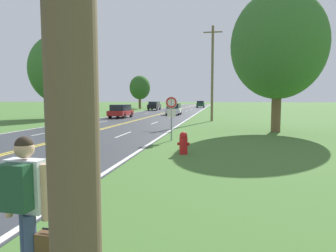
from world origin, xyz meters
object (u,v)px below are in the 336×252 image
Objects in this scene: hitchhiker_person at (24,194)px; tree_right_cluster at (139,86)px; tree_mid_treeline at (278,45)px; car_black_suv_mid_far at (154,106)px; car_dark_green_suv_receding at (201,104)px; traffic_sign at (171,108)px; car_red_hatchback_approaching at (121,111)px; tree_behind_sign at (59,70)px; car_white_hatchback_mid_near at (174,109)px; fire_hydrant at (183,143)px; tree_left_verge at (140,88)px.

tree_right_cluster is (-16.92, 67.66, 4.14)m from hitchhiker_person.
tree_mid_treeline is 1.87× the size of car_black_suv_mid_far.
hitchhiker_person is 71.18m from car_dark_green_suv_receding.
hitchhiker_person is at bearing 1.90° from car_dark_green_suv_receding.
traffic_sign is 41.98m from car_black_suv_mid_far.
tree_right_cluster is at bearing 14.77° from car_red_hatchback_approaching.
car_black_suv_mid_far is (5.14, 25.34, -4.48)m from tree_behind_sign.
traffic_sign is at bearing 4.14° from hitchhiker_person.
tree_right_cluster reaches higher than car_white_hatchback_mid_near.
fire_hydrant is at bearing 8.76° from car_white_hatchback_mid_near.
traffic_sign is 0.25× the size of tree_mid_treeline.
car_black_suv_mid_far is (-9.81, 40.81, -0.81)m from traffic_sign.
tree_behind_sign is 40.01m from tree_right_cluster.
hitchhiker_person is at bearing 5.30° from car_white_hatchback_mid_near.
car_black_suv_mid_far reaches higher than car_red_hatchback_approaching.
car_dark_green_suv_receding is at bearing 42.35° from tree_left_verge.
car_black_suv_mid_far is 1.22× the size of car_dark_green_suv_receding.
car_black_suv_mid_far is at bearing -159.47° from car_white_hatchback_mid_near.
tree_behind_sign is (-15.15, 27.69, 4.32)m from hitchhiker_person.
fire_hydrant is (0.87, 8.56, -0.62)m from hitchhiker_person.
tree_mid_treeline is at bearing -65.56° from tree_right_cluster.
traffic_sign is (-1.07, 3.67, 1.27)m from fire_hydrant.
car_red_hatchback_approaching is 23.24m from car_black_suv_mid_far.
car_white_hatchback_mid_near is 0.76× the size of car_black_suv_mid_far.
car_black_suv_mid_far is at bearing -55.66° from tree_left_verge.
tree_behind_sign is at bearing 134.03° from traffic_sign.
hitchhiker_person is at bearing -160.61° from car_red_hatchback_approaching.
traffic_sign is 58.01m from tree_right_cluster.
tree_mid_treeline reaches higher than tree_left_verge.
tree_right_cluster is at bearing 24.76° from car_black_suv_mid_far.
car_black_suv_mid_far is (-15.92, 35.62, -4.70)m from tree_mid_treeline.
tree_right_cluster is (-1.77, 39.97, -0.18)m from tree_behind_sign.
car_white_hatchback_mid_near is at bearing -159.40° from car_black_suv_mid_far.
car_black_suv_mid_far is (-1.12, 23.21, 0.09)m from car_red_hatchback_approaching.
hitchhiker_person reaches higher than fire_hydrant.
fire_hydrant is at bearing -2.60° from hitchhiker_person.
hitchhiker_person is at bearing -61.32° from tree_behind_sign.
tree_behind_sign is 1.00× the size of tree_mid_treeline.
tree_right_cluster is (-17.79, 59.11, 4.76)m from fire_hydrant.
tree_right_cluster is (-2.25, 7.81, 0.62)m from tree_left_verge.
car_white_hatchback_mid_near is (11.33, 9.30, -4.56)m from tree_behind_sign.
tree_left_verge is at bearing 13.69° from car_red_hatchback_approaching.
car_red_hatchback_approaching is (-8.69, 17.59, -0.91)m from traffic_sign.
tree_behind_sign is 2.39× the size of car_red_hatchback_approaching.
car_white_hatchback_mid_near is (10.86, -22.86, -3.76)m from tree_left_verge.
tree_left_verge is at bearing 16.96° from hitchhiker_person.
hitchhiker_person is 0.24× the size of tree_left_verge.
tree_behind_sign is at bearing 129.93° from fire_hydrant.
fire_hydrant is 11.42m from tree_mid_treeline.
tree_left_verge reaches higher than fire_hydrant.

